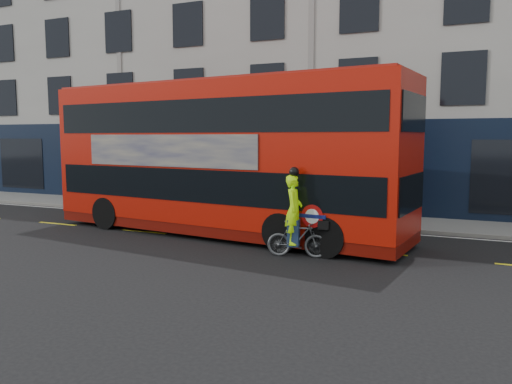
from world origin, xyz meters
The scene contains 8 objects.
ground centered at (0.00, 0.00, 0.00)m, with size 120.00×120.00×0.00m, color black.
pavement centered at (0.00, 6.50, 0.06)m, with size 60.00×3.00×0.12m, color slate.
kerb centered at (0.00, 5.00, 0.07)m, with size 60.00×0.12×0.13m, color slate.
building_terrace centered at (0.00, 12.94, 7.49)m, with size 50.00×10.07×15.00m.
road_edge_line centered at (0.00, 4.70, 0.00)m, with size 58.00×0.10×0.01m, color silver.
lane_dashes centered at (0.00, 1.50, 0.00)m, with size 58.00×0.12×0.01m, color yellow, non-canonical shape.
bus centered at (-1.26, 2.19, 2.62)m, with size 12.90×4.41×5.11m.
cyclist centered at (2.07, 0.10, 0.87)m, with size 1.75×0.80×2.50m.
Camera 1 is at (6.43, -12.72, 3.31)m, focal length 35.00 mm.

